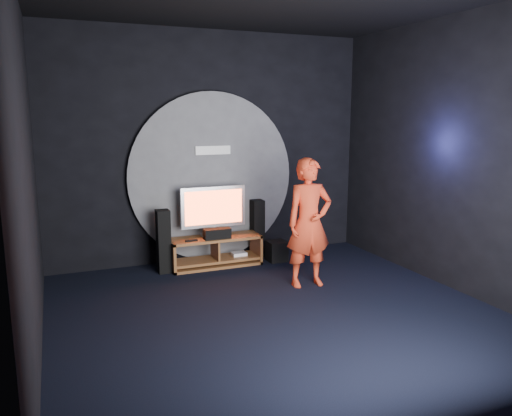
{
  "coord_description": "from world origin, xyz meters",
  "views": [
    {
      "loc": [
        -2.27,
        -4.9,
        2.28
      ],
      "look_at": [
        0.16,
        1.05,
        1.05
      ],
      "focal_mm": 35.0,
      "sensor_mm": 36.0,
      "label": 1
    }
  ],
  "objects_px": {
    "tower_speaker_right": "(257,228)",
    "tv": "(213,209)",
    "tower_speaker_left": "(164,241)",
    "media_console": "(216,253)",
    "player": "(309,223)",
    "subwoofer": "(277,251)"
  },
  "relations": [
    {
      "from": "subwoofer",
      "to": "player",
      "type": "relative_size",
      "value": 0.18
    },
    {
      "from": "tv",
      "to": "tower_speaker_left",
      "type": "distance_m",
      "value": 0.88
    },
    {
      "from": "tower_speaker_left",
      "to": "tv",
      "type": "bearing_deg",
      "value": 5.99
    },
    {
      "from": "tower_speaker_right",
      "to": "player",
      "type": "relative_size",
      "value": 0.54
    },
    {
      "from": "tv",
      "to": "tower_speaker_left",
      "type": "relative_size",
      "value": 1.08
    },
    {
      "from": "tower_speaker_left",
      "to": "player",
      "type": "height_order",
      "value": "player"
    },
    {
      "from": "tower_speaker_right",
      "to": "subwoofer",
      "type": "xyz_separation_m",
      "value": [
        0.19,
        -0.34,
        -0.3
      ]
    },
    {
      "from": "media_console",
      "to": "tv",
      "type": "relative_size",
      "value": 1.39
    },
    {
      "from": "tower_speaker_left",
      "to": "tower_speaker_right",
      "type": "distance_m",
      "value": 1.58
    },
    {
      "from": "media_console",
      "to": "tower_speaker_left",
      "type": "height_order",
      "value": "tower_speaker_left"
    },
    {
      "from": "tv",
      "to": "tower_speaker_left",
      "type": "bearing_deg",
      "value": -174.01
    },
    {
      "from": "tower_speaker_left",
      "to": "subwoofer",
      "type": "relative_size",
      "value": 2.92
    },
    {
      "from": "tower_speaker_right",
      "to": "tv",
      "type": "bearing_deg",
      "value": -168.25
    },
    {
      "from": "tower_speaker_right",
      "to": "player",
      "type": "bearing_deg",
      "value": -85.67
    },
    {
      "from": "media_console",
      "to": "tv",
      "type": "bearing_deg",
      "value": 96.09
    },
    {
      "from": "media_console",
      "to": "tower_speaker_right",
      "type": "xyz_separation_m",
      "value": [
        0.77,
        0.23,
        0.27
      ]
    },
    {
      "from": "player",
      "to": "media_console",
      "type": "bearing_deg",
      "value": 128.4
    },
    {
      "from": "tower_speaker_left",
      "to": "player",
      "type": "bearing_deg",
      "value": -37.2
    },
    {
      "from": "tower_speaker_left",
      "to": "subwoofer",
      "type": "height_order",
      "value": "tower_speaker_left"
    },
    {
      "from": "player",
      "to": "tower_speaker_left",
      "type": "bearing_deg",
      "value": 146.58
    },
    {
      "from": "tower_speaker_left",
      "to": "tower_speaker_right",
      "type": "bearing_deg",
      "value": 8.89
    },
    {
      "from": "media_console",
      "to": "player",
      "type": "distance_m",
      "value": 1.7
    }
  ]
}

